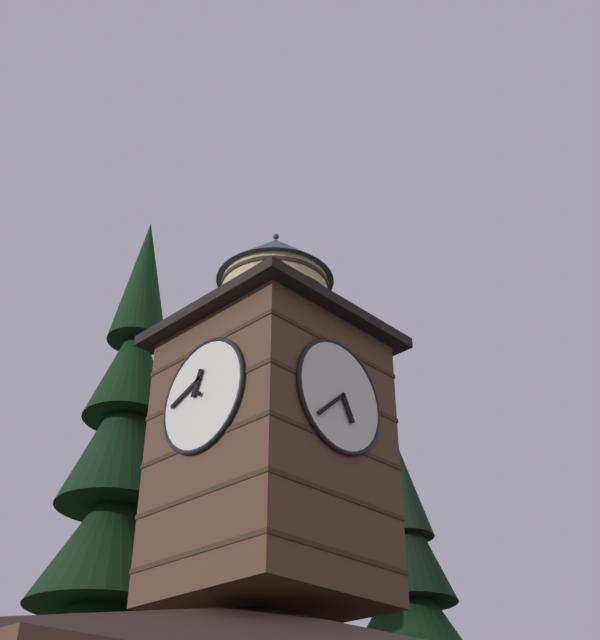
% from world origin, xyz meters
% --- Properties ---
extents(clock_tower, '(4.66, 4.66, 9.31)m').
position_xyz_m(clock_tower, '(-1.77, -2.00, 9.83)').
color(clock_tower, brown).
rests_on(clock_tower, building_main).
extents(pine_tree_behind, '(5.54, 5.54, 18.98)m').
position_xyz_m(pine_tree_behind, '(-1.97, -8.14, 7.34)').
color(pine_tree_behind, '#473323').
rests_on(pine_tree_behind, ground_plane).
extents(flying_bird_low, '(0.54, 0.26, 0.15)m').
position_xyz_m(flying_bird_low, '(-3.35, -5.61, 16.56)').
color(flying_bird_low, black).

